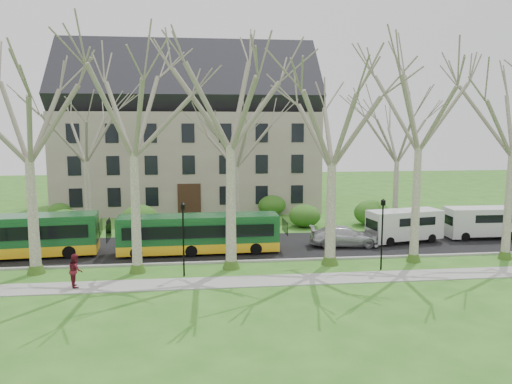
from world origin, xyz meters
TOP-DOWN VIEW (x-y plane):
  - ground at (0.00, 0.00)m, footprint 120.00×120.00m
  - sidewalk at (0.00, -2.50)m, footprint 70.00×2.00m
  - road at (0.00, 5.50)m, footprint 80.00×8.00m
  - curb at (0.00, 1.50)m, footprint 80.00×0.25m
  - building at (-6.00, 24.00)m, footprint 26.50×12.20m
  - tree_row_verge at (0.00, 0.30)m, footprint 49.00×7.00m
  - tree_row_far at (-1.33, 11.00)m, footprint 33.00×7.00m
  - lamp_row at (-0.00, -1.00)m, footprint 36.22×0.22m
  - hedges at (-4.67, 14.00)m, footprint 30.60×8.60m
  - bus_lead at (-17.77, 4.25)m, footprint 11.76×3.47m
  - bus_follow at (-5.10, 4.06)m, footprint 10.92×2.49m
  - sedan at (5.40, 4.82)m, footprint 5.17×2.52m
  - van_a at (10.23, 5.53)m, footprint 5.78×2.94m
  - van_b at (16.70, 6.04)m, footprint 5.56×2.18m
  - pedestrian_b at (-11.82, -2.38)m, footprint 0.96×1.07m

SIDE VIEW (x-z plane):
  - ground at x=0.00m, z-range 0.00..0.00m
  - sidewalk at x=0.00m, z-range 0.00..0.06m
  - road at x=0.00m, z-range 0.00..0.06m
  - curb at x=0.00m, z-range 0.00..0.14m
  - sedan at x=5.40m, z-range 0.06..1.51m
  - pedestrian_b at x=-11.82m, z-range 0.06..1.88m
  - hedges at x=-4.67m, z-range 0.00..2.00m
  - van_b at x=16.70m, z-range 0.06..2.46m
  - van_a at x=10.23m, z-range 0.06..2.47m
  - bus_follow at x=-5.10m, z-range 0.06..2.78m
  - bus_lead at x=-17.77m, z-range 0.06..2.96m
  - lamp_row at x=0.00m, z-range 0.42..4.72m
  - tree_row_far at x=-1.33m, z-range 0.00..12.00m
  - tree_row_verge at x=0.00m, z-range 0.00..14.00m
  - building at x=-6.00m, z-range 0.07..16.07m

